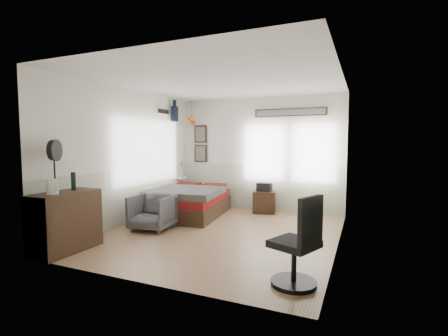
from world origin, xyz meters
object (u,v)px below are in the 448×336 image
Objects in this scene: armchair at (152,212)px; task_chair at (299,250)px; bed at (189,202)px; nightstand at (264,202)px; dresser at (65,222)px.

armchair is 3.26m from task_chair.
bed is 4.21× the size of nightstand.
armchair is at bearing -99.18° from bed.
dresser is 4.27m from nightstand.
dresser is at bearing -154.71° from task_chair.
bed is at bearing 82.34° from armchair.
task_chair reaches higher than nightstand.
dresser is 0.95× the size of task_chair.
bed is at bearing 160.01° from task_chair.
dresser is 1.38× the size of armchair.
bed is 3.96m from task_chair.
task_chair reaches higher than bed.
nightstand is (1.51, 2.25, -0.08)m from armchair.
nightstand is 3.89m from task_chair.
task_chair reaches higher than armchair.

